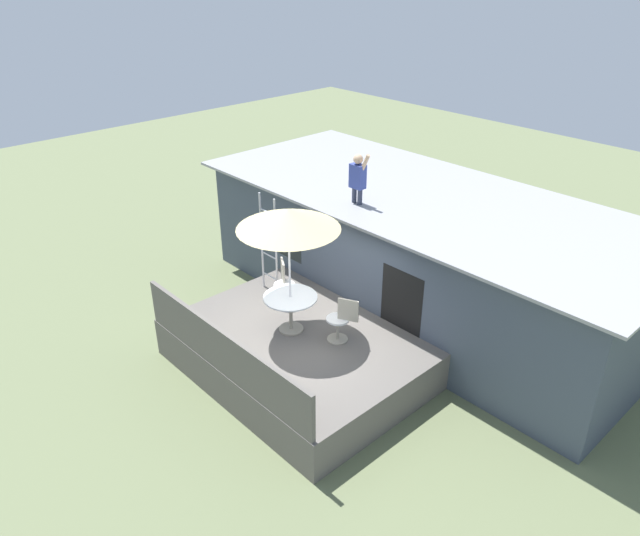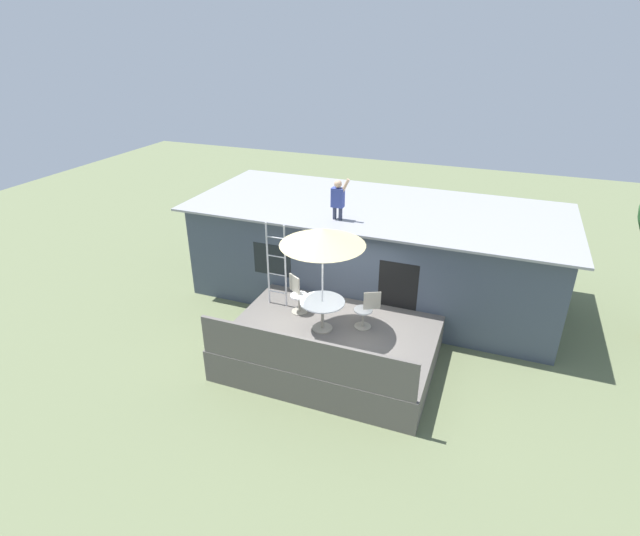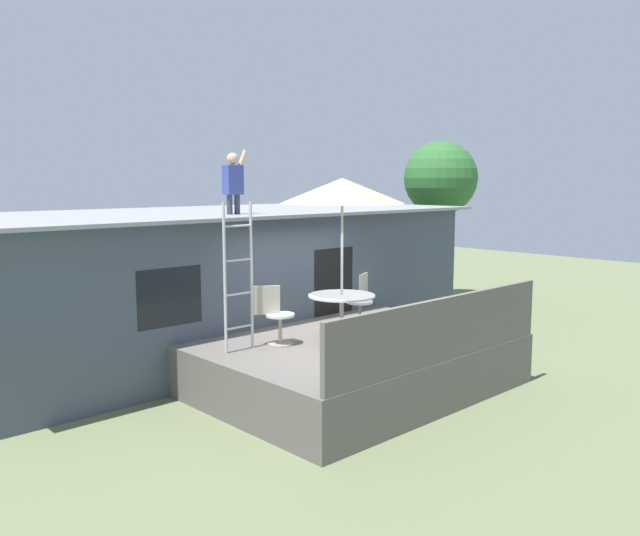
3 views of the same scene
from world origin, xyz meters
The scene contains 10 objects.
ground_plane centered at (0.00, 0.00, 0.00)m, with size 40.00×40.00×0.00m, color #66704C.
house centered at (0.00, 3.60, 1.37)m, with size 10.50×4.50×2.72m.
deck centered at (0.00, 0.00, 0.40)m, with size 4.77×3.63×0.80m, color #605B56.
deck_railing centered at (0.00, -1.77, 1.25)m, with size 4.67×0.08×0.90m, color #605B56.
patio_table centered at (-0.25, -0.01, 1.39)m, with size 1.04×1.04×0.74m.
patio_umbrella centered at (-0.25, -0.01, 3.15)m, with size 1.90×1.90×2.54m.
step_ladder centered at (-1.73, 0.66, 1.90)m, with size 0.52×0.04×2.20m.
person_figure centered at (-0.67, 2.21, 3.33)m, with size 0.47×0.20×1.11m.
patio_chair_left centered at (-1.13, 0.55, 1.26)m, with size 0.57×0.45×0.92m.
patio_chair_right centered at (0.68, 0.45, 1.26)m, with size 0.59×0.44×0.92m.
Camera 1 is at (7.37, -6.32, 7.36)m, focal length 33.80 mm.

